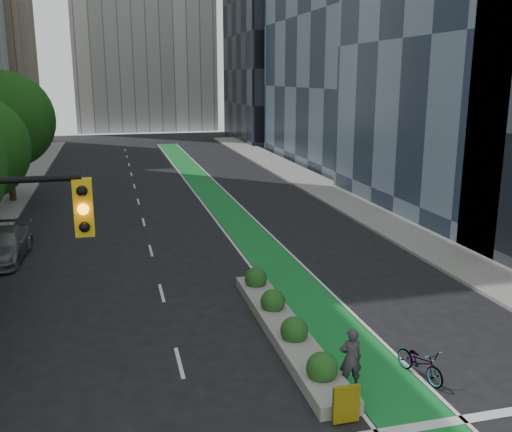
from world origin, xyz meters
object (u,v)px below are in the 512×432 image
bicycle (420,362)px  median_planter (285,325)px  cyclist (351,358)px  parked_car_left_far (3,245)px

bicycle → median_planter: bearing=115.8°
median_planter → cyclist: bearing=-77.7°
bicycle → cyclist: (-2.20, -0.01, 0.42)m
cyclist → parked_car_left_far: 18.70m
cyclist → median_planter: bearing=-71.1°
bicycle → cyclist: 2.24m
median_planter → bicycle: size_ratio=5.59×
median_planter → cyclist: size_ratio=5.70×
median_planter → cyclist: cyclist is taller
cyclist → parked_car_left_far: bearing=-45.8°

